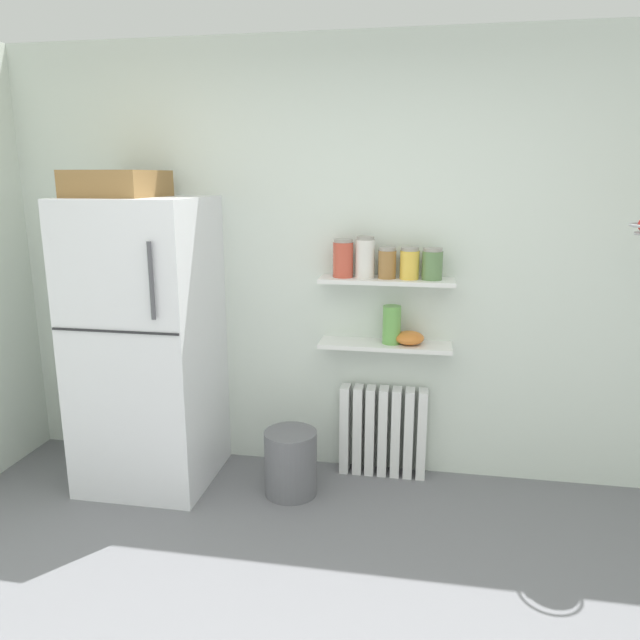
% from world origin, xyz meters
% --- Properties ---
extents(ground_plane, '(7.04, 7.04, 0.00)m').
position_xyz_m(ground_plane, '(0.00, 0.50, 0.00)').
color(ground_plane, slate).
extents(back_wall, '(7.04, 0.10, 2.60)m').
position_xyz_m(back_wall, '(0.00, 2.05, 1.30)').
color(back_wall, silver).
rests_on(back_wall, ground_plane).
extents(refrigerator, '(0.73, 0.75, 1.85)m').
position_xyz_m(refrigerator, '(-1.23, 1.64, 0.88)').
color(refrigerator, silver).
rests_on(refrigerator, ground_plane).
extents(radiator, '(0.53, 0.12, 0.56)m').
position_xyz_m(radiator, '(0.16, 1.92, 0.28)').
color(radiator, white).
rests_on(radiator, ground_plane).
extents(wall_shelf_lower, '(0.78, 0.22, 0.02)m').
position_xyz_m(wall_shelf_lower, '(0.16, 1.89, 0.84)').
color(wall_shelf_lower, white).
extents(wall_shelf_upper, '(0.78, 0.22, 0.02)m').
position_xyz_m(wall_shelf_upper, '(0.16, 1.89, 1.23)').
color(wall_shelf_upper, white).
extents(storage_jar_0, '(0.12, 0.12, 0.22)m').
position_xyz_m(storage_jar_0, '(-0.10, 1.89, 1.35)').
color(storage_jar_0, '#C64C38').
rests_on(storage_jar_0, wall_shelf_upper).
extents(storage_jar_1, '(0.11, 0.11, 0.24)m').
position_xyz_m(storage_jar_1, '(0.03, 1.89, 1.36)').
color(storage_jar_1, silver).
rests_on(storage_jar_1, wall_shelf_upper).
extents(storage_jar_2, '(0.10, 0.10, 0.18)m').
position_xyz_m(storage_jar_2, '(0.16, 1.89, 1.33)').
color(storage_jar_2, olive).
rests_on(storage_jar_2, wall_shelf_upper).
extents(storage_jar_3, '(0.11, 0.11, 0.18)m').
position_xyz_m(storage_jar_3, '(0.28, 1.89, 1.33)').
color(storage_jar_3, yellow).
rests_on(storage_jar_3, wall_shelf_upper).
extents(storage_jar_4, '(0.12, 0.12, 0.18)m').
position_xyz_m(storage_jar_4, '(0.41, 1.89, 1.33)').
color(storage_jar_4, '#5B7F4C').
rests_on(storage_jar_4, wall_shelf_upper).
extents(vase, '(0.11, 0.11, 0.23)m').
position_xyz_m(vase, '(0.19, 1.89, 0.97)').
color(vase, '#66A84C').
rests_on(vase, wall_shelf_lower).
extents(shelf_bowl, '(0.17, 0.17, 0.08)m').
position_xyz_m(shelf_bowl, '(0.30, 1.89, 0.89)').
color(shelf_bowl, orange).
rests_on(shelf_bowl, wall_shelf_lower).
extents(trash_bin, '(0.31, 0.31, 0.38)m').
position_xyz_m(trash_bin, '(-0.35, 1.58, 0.19)').
color(trash_bin, slate).
rests_on(trash_bin, ground_plane).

